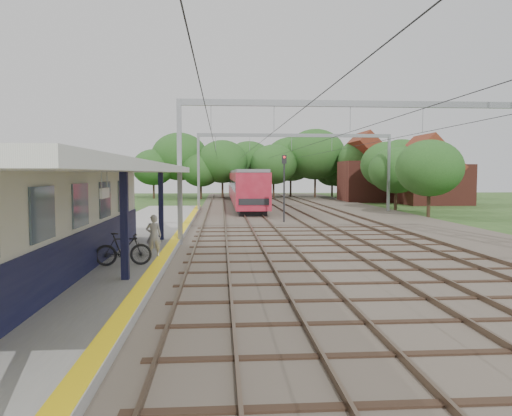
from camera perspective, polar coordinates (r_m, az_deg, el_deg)
name	(u,v)px	position (r m, az deg, el deg)	size (l,w,h in m)	color
ground	(385,361)	(10.05, 14.50, -16.54)	(160.00, 160.00, 0.00)	#2D4C1E
ballast_bed	(310,217)	(39.70, 6.21, -1.03)	(18.00, 90.00, 0.10)	#473D33
platform	(123,246)	(23.58, -14.92, -4.27)	(5.00, 52.00, 0.35)	gray
yellow_stripe	(173,242)	(23.23, -9.46, -3.86)	(0.45, 52.00, 0.01)	yellow
station_building	(34,220)	(17.01, -24.07, -1.28)	(3.41, 18.00, 3.40)	beige
canopy	(58,168)	(15.64, -21.67, 4.22)	(6.40, 20.00, 3.44)	#111338
rail_tracks	(279,216)	(39.32, 2.63, -0.88)	(11.80, 88.00, 0.15)	brown
catenary_system	(314,144)	(34.85, 6.67, 7.26)	(17.22, 88.00, 7.00)	gray
tree_band	(273,163)	(66.41, 1.94, 5.20)	(31.72, 30.88, 8.82)	#382619
house_near	(434,178)	(59.95, 19.65, 3.26)	(7.00, 6.12, 7.89)	brown
house_far	(374,176)	(63.82, 13.36, 3.63)	(8.00, 6.12, 8.66)	brown
person	(154,236)	(19.33, -11.61, -3.10)	(0.58, 0.38, 1.59)	beige
bicycle	(123,249)	(17.69, -14.91, -4.55)	(0.53, 1.89, 1.14)	black
train	(244,186)	(56.25, -1.43, 2.53)	(2.84, 35.32, 3.73)	black
signal_post	(284,179)	(34.81, 3.23, 3.33)	(0.34, 0.29, 4.77)	black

